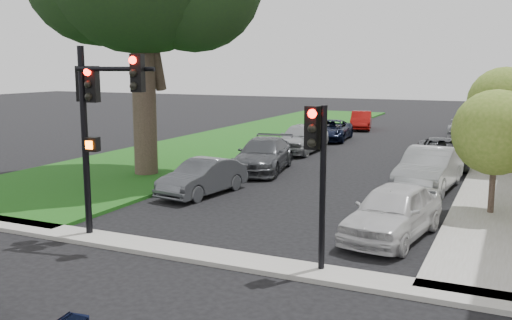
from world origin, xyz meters
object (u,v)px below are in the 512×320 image
at_px(traffic_signal_main, 96,108).
at_px(car_parked_8, 331,130).
at_px(small_tree_a, 496,133).
at_px(car_parked_1, 429,169).
at_px(car_parked_2, 441,153).
at_px(car_parked_5, 203,177).
at_px(car_parked_6, 263,155).
at_px(car_parked_7, 301,138).
at_px(small_tree_b, 504,103).
at_px(car_parked_4, 468,124).
at_px(car_parked_9, 361,120).
at_px(car_parked_0, 393,211).
at_px(traffic_signal_secondary, 317,157).
at_px(small_tree_c, 507,103).

relative_size(traffic_signal_main, car_parked_8, 1.13).
distance_m(small_tree_a, car_parked_1, 4.29).
relative_size(car_parked_2, car_parked_5, 1.22).
bearing_deg(car_parked_6, car_parked_7, 83.15).
bearing_deg(small_tree_b, car_parked_5, -136.61).
distance_m(car_parked_4, car_parked_9, 7.58).
relative_size(car_parked_0, car_parked_7, 0.93).
relative_size(small_tree_a, car_parked_9, 0.99).
height_order(traffic_signal_secondary, car_parked_1, traffic_signal_secondary).
relative_size(small_tree_a, traffic_signal_main, 0.76).
distance_m(small_tree_b, traffic_signal_secondary, 15.46).
height_order(traffic_signal_main, car_parked_7, traffic_signal_main).
bearing_deg(car_parked_5, car_parked_1, 37.96).
bearing_deg(traffic_signal_main, small_tree_b, 57.46).
distance_m(small_tree_c, car_parked_2, 6.91).
bearing_deg(car_parked_2, car_parked_9, 109.62).
bearing_deg(traffic_signal_main, small_tree_a, 36.11).
distance_m(car_parked_0, car_parked_4, 25.08).
xyz_separation_m(car_parked_6, car_parked_9, (-0.25, 18.34, -0.07)).
height_order(traffic_signal_secondary, car_parked_5, traffic_signal_secondary).
relative_size(small_tree_a, small_tree_c, 0.98).
bearing_deg(car_parked_1, car_parked_8, 126.48).
relative_size(small_tree_a, traffic_signal_secondary, 1.04).
bearing_deg(traffic_signal_secondary, small_tree_c, 81.05).
bearing_deg(small_tree_a, car_parked_0, -122.97).
bearing_deg(traffic_signal_main, car_parked_5, 91.51).
bearing_deg(traffic_signal_secondary, traffic_signal_main, 179.62).
distance_m(car_parked_7, car_parked_9, 12.46).
xyz_separation_m(car_parked_5, car_parked_8, (-0.32, 16.67, -0.01)).
bearing_deg(car_parked_9, car_parked_5, -101.38).
distance_m(traffic_signal_secondary, car_parked_2, 15.65).
distance_m(car_parked_5, car_parked_8, 16.68).
distance_m(traffic_signal_main, car_parked_1, 12.74).
bearing_deg(car_parked_4, small_tree_a, -82.22).
xyz_separation_m(small_tree_a, car_parked_4, (-2.37, 21.46, -1.87)).
bearing_deg(car_parked_9, traffic_signal_main, -101.16).
height_order(small_tree_b, car_parked_1, small_tree_b).
relative_size(small_tree_b, car_parked_6, 0.92).
xyz_separation_m(small_tree_c, car_parked_1, (-2.33, -11.48, -1.89)).
distance_m(small_tree_a, car_parked_9, 24.53).
xyz_separation_m(small_tree_a, traffic_signal_secondary, (-3.40, -7.04, 0.03)).
distance_m(traffic_signal_main, traffic_signal_secondary, 6.25).
bearing_deg(traffic_signal_secondary, car_parked_7, 111.28).
distance_m(car_parked_5, car_parked_6, 5.20).
distance_m(car_parked_6, car_parked_9, 18.35).
bearing_deg(car_parked_8, car_parked_5, -94.49).
xyz_separation_m(car_parked_1, car_parked_8, (-7.73, 12.40, -0.16)).
height_order(small_tree_b, car_parked_9, small_tree_b).
relative_size(small_tree_b, small_tree_c, 1.15).
bearing_deg(car_parked_0, car_parked_2, 99.40).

